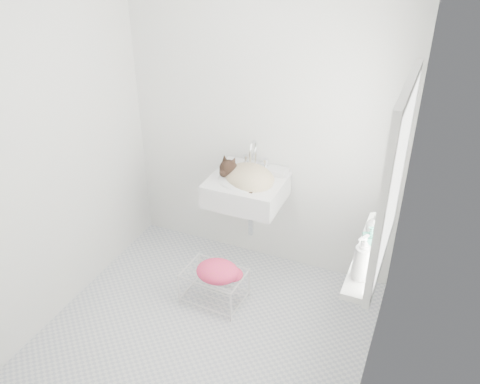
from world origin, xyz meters
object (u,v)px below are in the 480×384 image
at_px(bottle_a, 359,278).
at_px(bottle_b, 368,252).
at_px(sink, 246,180).
at_px(cat, 247,176).
at_px(wire_rack, 214,284).
at_px(bottle_c, 374,234).

height_order(bottle_a, bottle_b, bottle_a).
xyz_separation_m(sink, bottle_b, (1.02, -0.56, 0.00)).
relative_size(cat, wire_rack, 1.01).
bearing_deg(wire_rack, bottle_c, 4.57).
relative_size(sink, bottle_c, 3.61).
height_order(sink, bottle_c, sink).
bearing_deg(bottle_b, sink, 151.25).
bearing_deg(bottle_b, bottle_c, 90.00).
relative_size(wire_rack, bottle_c, 2.85).
xyz_separation_m(sink, bottle_c, (1.02, -0.35, 0.00)).
relative_size(bottle_a, bottle_b, 1.31).
distance_m(cat, bottle_b, 1.14).
xyz_separation_m(bottle_b, bottle_c, (0.00, 0.21, 0.00)).
xyz_separation_m(sink, wire_rack, (-0.08, -0.44, -0.70)).
height_order(cat, wire_rack, cat).
bearing_deg(bottle_c, wire_rack, -175.43).
bearing_deg(bottle_a, wire_rack, 161.23).
xyz_separation_m(cat, bottle_a, (1.00, -0.79, -0.04)).
bearing_deg(cat, bottle_b, -14.97).
bearing_deg(bottle_c, bottle_a, -90.00).
bearing_deg(bottle_a, cat, 141.66).
height_order(cat, bottle_b, cat).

